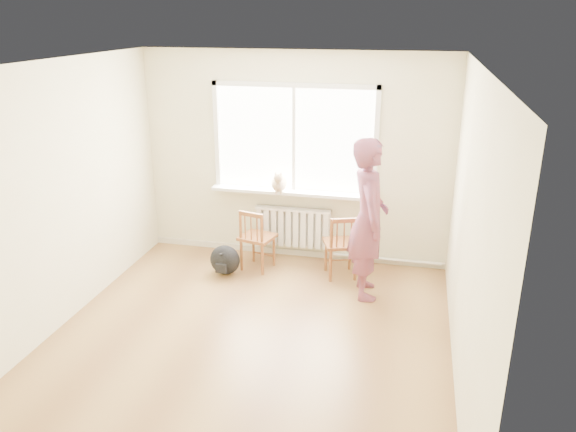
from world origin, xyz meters
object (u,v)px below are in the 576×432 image
Objects in this scene: cat at (279,183)px; chair_right at (342,246)px; chair_left at (256,240)px; backpack at (225,260)px; person at (368,219)px.

chair_right is at bearing -30.61° from cat.
chair_left is 0.46m from backpack.
cat is (-0.87, 0.34, 0.66)m from chair_right.
backpack is at bearing -10.08° from chair_right.
chair_right is at bearing 9.55° from backpack.
chair_left is 1.09m from chair_right.
chair_left is at bearing 32.38° from backpack.
chair_left is 1.81× the size of cat.
person reaches higher than backpack.
chair_left is 1.56m from person.
chair_left is 2.13× the size of backpack.
backpack is (-1.43, -0.24, -0.22)m from chair_right.
person is (1.43, -0.34, 0.52)m from chair_left.
chair_right is 2.16× the size of backpack.
person is (0.33, -0.36, 0.52)m from chair_right.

